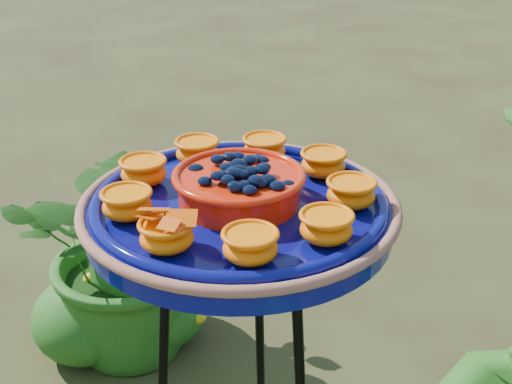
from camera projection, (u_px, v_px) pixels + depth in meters
feeder_dish at (239, 204)px, 1.09m from camera, size 0.60×0.60×0.11m
shrub_back_left at (134, 241)px, 2.17m from camera, size 0.91×0.90×0.77m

